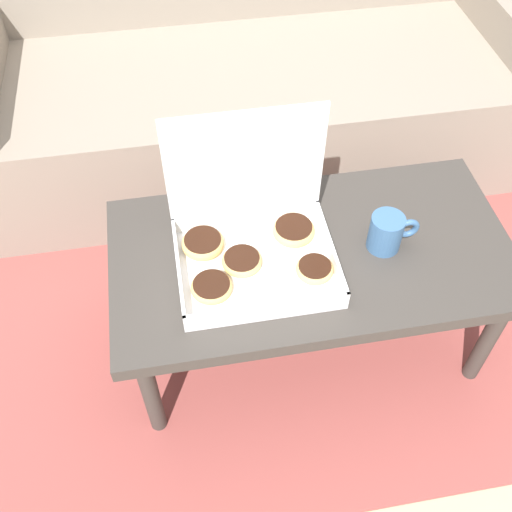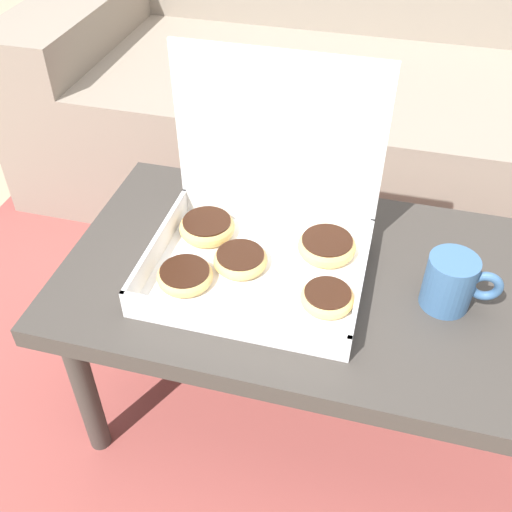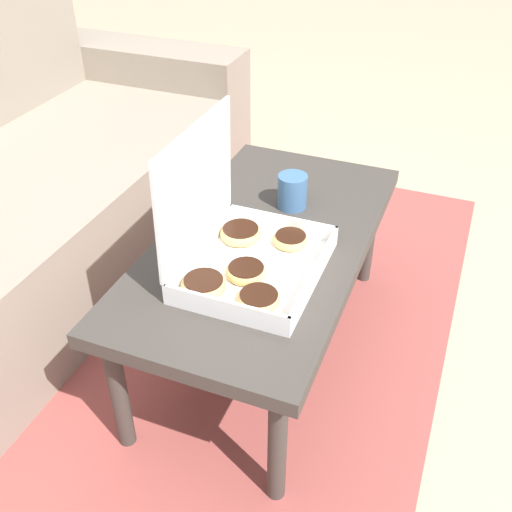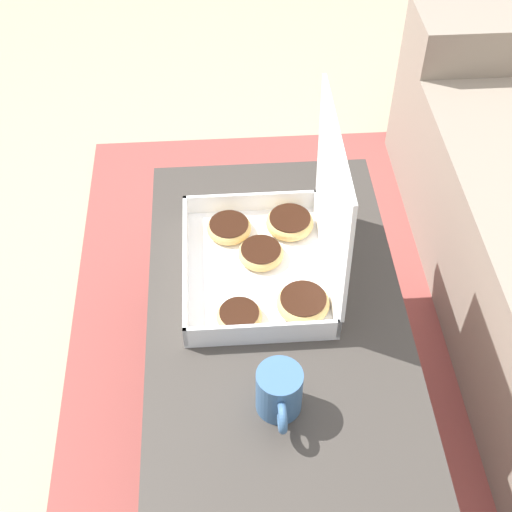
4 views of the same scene
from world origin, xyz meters
name	(u,v)px [view 3 (image 3 of 4)]	position (x,y,z in m)	size (l,w,h in m)	color
ground_plane	(225,338)	(0.00, 0.00, 0.00)	(12.00, 12.00, 0.00)	tan
area_rug	(142,314)	(0.00, 0.30, 0.01)	(2.29, 1.92, 0.01)	#994742
coffee_table	(264,251)	(0.00, -0.13, 0.37)	(1.03, 0.53, 0.42)	#3D3833
pastry_box	(238,249)	(-0.15, -0.12, 0.48)	(0.38, 0.31, 0.36)	white
coffee_mug	(293,191)	(0.18, -0.15, 0.47)	(0.13, 0.08, 0.10)	#3D6693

